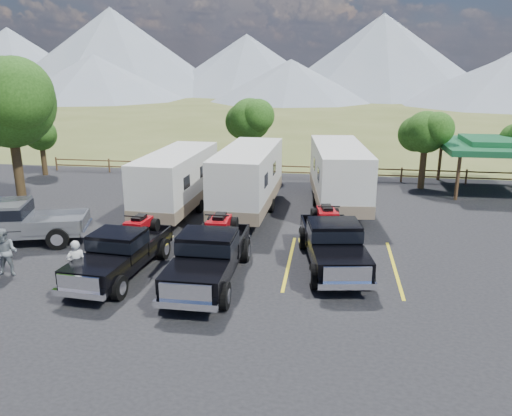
# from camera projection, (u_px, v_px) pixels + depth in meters

# --- Properties ---
(ground) EXTENTS (320.00, 320.00, 0.00)m
(ground) POSITION_uv_depth(u_px,v_px,m) (216.00, 307.00, 15.99)
(ground) COLOR #4B5424
(ground) RESTS_ON ground
(asphalt_lot) EXTENTS (44.00, 34.00, 0.04)m
(asphalt_lot) POSITION_uv_depth(u_px,v_px,m) (234.00, 269.00, 18.82)
(asphalt_lot) COLOR black
(asphalt_lot) RESTS_ON ground
(stall_lines) EXTENTS (12.12, 5.50, 0.01)m
(stall_lines) POSITION_uv_depth(u_px,v_px,m) (239.00, 259.00, 19.77)
(stall_lines) COLOR gold
(stall_lines) RESTS_ON asphalt_lot
(tree_big_nw) EXTENTS (5.54, 5.18, 7.84)m
(tree_big_nw) POSITION_uv_depth(u_px,v_px,m) (8.00, 103.00, 24.77)
(tree_big_nw) COLOR #312213
(tree_big_nw) RESTS_ON ground
(tree_ne_a) EXTENTS (3.11, 2.92, 4.76)m
(tree_ne_a) POSITION_uv_depth(u_px,v_px,m) (425.00, 132.00, 29.84)
(tree_ne_a) COLOR #312213
(tree_ne_a) RESTS_ON ground
(tree_north) EXTENTS (3.46, 3.24, 5.25)m
(tree_north) POSITION_uv_depth(u_px,v_px,m) (250.00, 120.00, 33.23)
(tree_north) COLOR #312213
(tree_north) RESTS_ON ground
(tree_nw_small) EXTENTS (2.59, 2.43, 3.85)m
(tree_nw_small) POSITION_uv_depth(u_px,v_px,m) (41.00, 135.00, 33.64)
(tree_nw_small) COLOR #312213
(tree_nw_small) RESTS_ON ground
(rail_fence) EXTENTS (36.12, 0.12, 1.00)m
(rail_fence) POSITION_uv_depth(u_px,v_px,m) (308.00, 171.00, 33.07)
(rail_fence) COLOR brown
(rail_fence) RESTS_ON ground
(pavilion) EXTENTS (6.20, 6.20, 3.22)m
(pavilion) POSITION_uv_depth(u_px,v_px,m) (495.00, 145.00, 29.44)
(pavilion) COLOR brown
(pavilion) RESTS_ON ground
(mountain_range) EXTENTS (209.00, 71.00, 20.00)m
(mountain_range) POSITION_uv_depth(u_px,v_px,m) (287.00, 60.00, 115.36)
(mountain_range) COLOR gray
(mountain_range) RESTS_ON ground
(rig_left) EXTENTS (2.35, 5.79, 1.89)m
(rig_left) POSITION_uv_depth(u_px,v_px,m) (122.00, 250.00, 18.15)
(rig_left) COLOR black
(rig_left) RESTS_ON asphalt_lot
(rig_center) EXTENTS (2.21, 6.21, 2.07)m
(rig_center) POSITION_uv_depth(u_px,v_px,m) (210.00, 253.00, 17.63)
(rig_center) COLOR black
(rig_center) RESTS_ON asphalt_lot
(rig_right) EXTENTS (2.88, 6.28, 2.02)m
(rig_right) POSITION_uv_depth(u_px,v_px,m) (333.00, 241.00, 18.90)
(rig_right) COLOR black
(rig_right) RESTS_ON asphalt_lot
(trailer_left) EXTENTS (2.65, 9.07, 3.15)m
(trailer_left) POSITION_uv_depth(u_px,v_px,m) (177.00, 182.00, 25.31)
(trailer_left) COLOR silver
(trailer_left) RESTS_ON asphalt_lot
(trailer_center) EXTENTS (2.69, 9.60, 3.34)m
(trailer_center) POSITION_uv_depth(u_px,v_px,m) (248.00, 180.00, 25.30)
(trailer_center) COLOR silver
(trailer_center) RESTS_ON asphalt_lot
(trailer_right) EXTENTS (3.33, 9.66, 3.34)m
(trailer_right) POSITION_uv_depth(u_px,v_px,m) (339.00, 176.00, 26.21)
(trailer_right) COLOR silver
(trailer_right) RESTS_ON asphalt_lot
(pickup_silver) EXTENTS (6.52, 3.72, 1.86)m
(pickup_silver) POSITION_uv_depth(u_px,v_px,m) (13.00, 222.00, 21.16)
(pickup_silver) COLOR gray
(pickup_silver) RESTS_ON asphalt_lot
(person_a) EXTENTS (0.77, 0.72, 1.77)m
(person_a) POSITION_uv_depth(u_px,v_px,m) (77.00, 265.00, 16.91)
(person_a) COLOR #BBBBBB
(person_a) RESTS_ON asphalt_lot
(person_b) EXTENTS (0.98, 0.82, 1.79)m
(person_b) POSITION_uv_depth(u_px,v_px,m) (5.00, 253.00, 17.98)
(person_b) COLOR gray
(person_b) RESTS_ON asphalt_lot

